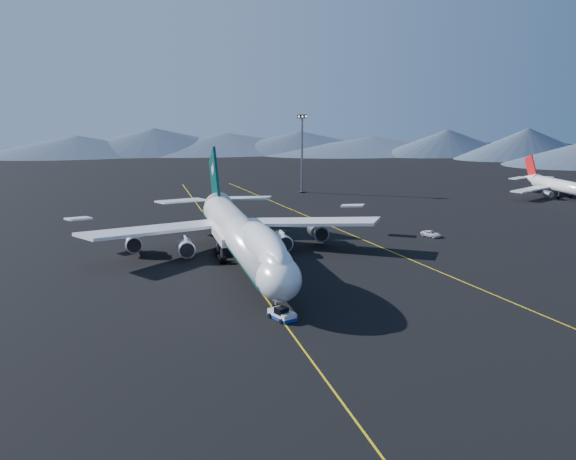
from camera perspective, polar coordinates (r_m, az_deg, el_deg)
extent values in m
plane|color=black|center=(118.97, -4.14, -3.15)|extent=(500.00, 500.00, 0.00)
cube|color=gold|center=(118.96, -4.14, -3.14)|extent=(0.25, 220.00, 0.01)
cube|color=gold|center=(136.62, 7.52, -1.20)|extent=(28.08, 198.09, 0.01)
cone|color=#3E4C60|center=(345.77, -18.21, 7.35)|extent=(100.00, 100.00, 12.00)
cone|color=#3E4C60|center=(350.66, -5.34, 7.96)|extent=(100.00, 100.00, 12.00)
cone|color=#3E4C60|center=(347.11, 7.53, 7.87)|extent=(100.00, 100.00, 12.00)
cone|color=#3E4C60|center=(335.27, 20.52, 7.06)|extent=(100.00, 100.00, 12.00)
cylinder|color=silver|center=(117.62, -4.18, -0.51)|extent=(6.50, 56.00, 6.50)
ellipsoid|color=silver|center=(91.10, -0.90, -4.25)|extent=(6.50, 10.40, 6.50)
ellipsoid|color=silver|center=(99.39, -2.22, -1.37)|extent=(5.13, 25.16, 5.85)
cube|color=black|center=(88.90, -0.59, -3.86)|extent=(3.60, 1.61, 1.29)
cone|color=silver|center=(149.43, -6.54, 2.47)|extent=(6.50, 12.00, 6.50)
cube|color=#033530|center=(118.77, -4.27, -0.84)|extent=(6.24, 60.00, 1.10)
cube|color=silver|center=(123.14, -4.65, -0.47)|extent=(7.50, 13.00, 1.60)
cube|color=silver|center=(127.22, -11.58, 0.05)|extent=(30.62, 23.28, 2.83)
cube|color=silver|center=(131.91, 1.09, 0.73)|extent=(30.62, 23.28, 2.83)
cylinder|color=slate|center=(124.30, -9.11, -1.46)|extent=(2.90, 5.50, 2.90)
cylinder|color=slate|center=(130.11, -13.57, -1.04)|extent=(2.90, 5.50, 2.90)
cylinder|color=slate|center=(127.46, -0.59, -0.96)|extent=(2.90, 5.50, 2.90)
cylinder|color=slate|center=(136.09, 2.62, -0.13)|extent=(2.90, 5.50, 2.90)
cube|color=#033530|center=(147.70, -6.53, 4.32)|extent=(0.55, 14.11, 15.94)
cube|color=silver|center=(149.97, -9.47, 2.58)|extent=(12.39, 9.47, 0.98)
cube|color=silver|center=(152.05, -3.83, 2.84)|extent=(12.39, 9.47, 0.98)
cylinder|color=black|center=(94.03, -1.11, -6.96)|extent=(0.90, 1.10, 1.10)
cube|color=silver|center=(90.99, -0.55, -7.50)|extent=(3.47, 4.69, 1.05)
cube|color=navy|center=(91.12, -0.55, -7.73)|extent=(3.63, 4.90, 0.48)
cube|color=black|center=(90.73, -0.55, -7.05)|extent=(1.98, 1.98, 0.86)
cylinder|color=silver|center=(208.14, 23.75, 3.46)|extent=(3.77, 31.75, 3.77)
cone|color=silver|center=(222.99, 20.77, 4.32)|extent=(3.77, 6.95, 3.77)
cube|color=silver|center=(206.22, 20.71, 3.41)|extent=(16.67, 11.25, 0.35)
cylinder|color=slate|center=(207.03, 22.09, 3.00)|extent=(1.89, 3.47, 1.89)
cube|color=red|center=(222.96, 20.77, 5.30)|extent=(0.35, 6.77, 8.00)
imported|color=silver|center=(145.37, 12.60, -0.33)|extent=(3.94, 5.08, 1.28)
cylinder|color=black|center=(204.82, 1.23, 3.41)|extent=(2.27, 2.27, 0.38)
cylinder|color=slate|center=(203.37, 1.24, 6.65)|extent=(0.66, 0.66, 23.66)
cube|color=black|center=(202.57, 1.26, 10.06)|extent=(3.03, 0.76, 1.14)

